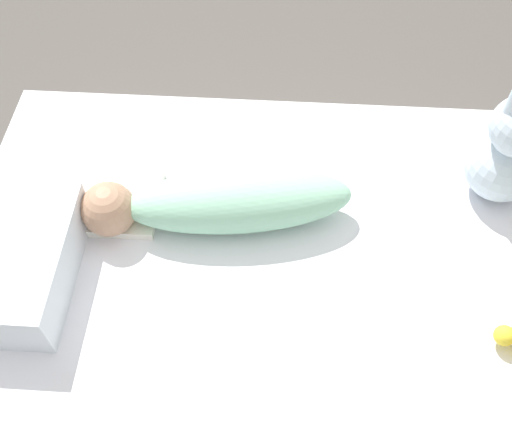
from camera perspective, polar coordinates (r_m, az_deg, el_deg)
name	(u,v)px	position (r m, az deg, el deg)	size (l,w,h in m)	color
ground_plane	(272,290)	(1.44, 1.49, -6.71)	(12.00, 12.00, 0.00)	#514C47
bed_mattress	(272,270)	(1.36, 1.57, -4.87)	(1.35, 0.91, 0.18)	white
burp_cloth	(107,202)	(1.38, -13.96, 1.66)	(0.23, 0.18, 0.02)	white
swaddled_baby	(219,202)	(1.28, -3.59, 1.68)	(0.58, 0.22, 0.12)	#99D6B2
bunny_plush	(510,151)	(1.39, 23.02, 6.04)	(0.16, 0.16, 0.36)	silver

